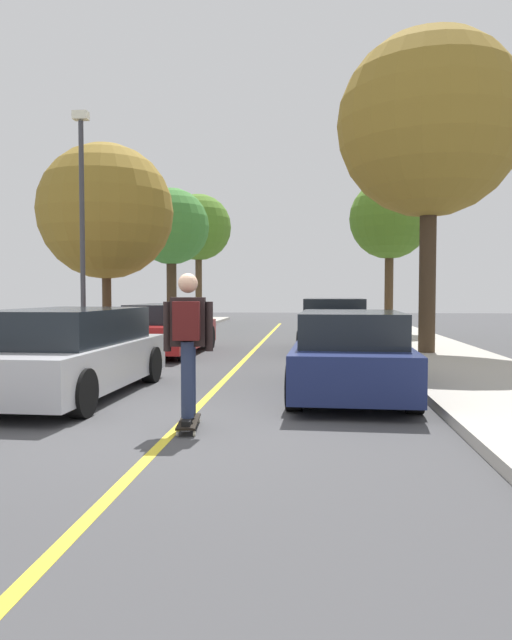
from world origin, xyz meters
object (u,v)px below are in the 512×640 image
parked_car_right_near (334,325)px  street_tree_right_nearest (429,125)px  parked_car_left_near (167,329)px  skateboard (189,422)px  street_tree_left_far (198,228)px  streetlamp (82,216)px  street_tree_right_near (390,220)px  skateboarder (188,337)px  street_tree_left_near (171,227)px  street_tree_left_nearest (106,212)px  parked_car_left_nearest (67,352)px  parked_car_right_nearest (350,354)px

parked_car_right_near → street_tree_right_nearest: 5.60m
parked_car_left_near → skateboard: parked_car_left_near is taller
street_tree_left_far → streetlamp: size_ratio=1.15×
parked_car_left_near → street_tree_right_near: street_tree_right_near is taller
street_tree_right_nearest → parked_car_left_near: bearing=176.0°
skateboarder → parked_car_right_near: bearing=77.8°
street_tree_left_near → street_tree_right_near: bearing=-19.3°
parked_car_left_near → street_tree_left_far: size_ratio=0.69×
street_tree_left_near → street_tree_right_near: size_ratio=1.06×
street_tree_left_nearest → street_tree_left_far: 14.34m
street_tree_left_near → street_tree_left_far: size_ratio=0.89×
parked_car_left_nearest → skateboard: 3.17m
street_tree_left_nearest → street_tree_right_nearest: (8.83, -2.10, 1.69)m
streetlamp → street_tree_right_nearest: bearing=6.0°
parked_car_right_nearest → street_tree_right_nearest: street_tree_right_nearest is taller
parked_car_left_near → street_tree_right_nearest: street_tree_right_nearest is taller
parked_car_left_nearest → parked_car_left_near: parked_car_left_nearest is taller
street_tree_right_near → skateboarder: (-4.26, -15.17, -3.17)m
parked_car_left_nearest → street_tree_right_nearest: 10.20m
parked_car_right_nearest → parked_car_right_near: bearing=90.0°
parked_car_right_nearest → street_tree_left_nearest: size_ratio=0.75×
parked_car_left_nearest → street_tree_left_far: size_ratio=0.67×
street_tree_left_near → skateboard: bearing=-75.9°
parked_car_left_nearest → street_tree_right_nearest: street_tree_right_nearest is taller
parked_car_left_nearest → skateboarder: bearing=-41.5°
street_tree_right_nearest → streetlamp: bearing=-174.0°
parked_car_left_near → street_tree_right_nearest: 8.30m
parked_car_left_nearest → street_tree_left_nearest: (-2.22, 8.06, 3.28)m
street_tree_left_nearest → skateboarder: size_ratio=3.35×
parked_car_left_near → parked_car_right_near: bearing=12.5°
street_tree_left_nearest → street_tree_right_nearest: street_tree_right_nearest is taller
parked_car_right_near → street_tree_left_nearest: 7.40m
skateboard → parked_car_right_nearest: bearing=51.5°
parked_car_right_nearest → skateboard: (-2.05, -2.58, -0.55)m
parked_car_right_near → skateboard: 9.69m
street_tree_right_near → skateboard: 16.27m
street_tree_left_far → street_tree_right_near: size_ratio=1.19×
parked_car_right_nearest → street_tree_left_nearest: bearing=131.3°
parked_car_right_nearest → street_tree_left_far: bearing=106.9°
street_tree_left_near → street_tree_right_near: street_tree_left_near is taller
parked_car_right_nearest → skateboarder: skateboarder is taller
parked_car_right_nearest → street_tree_right_nearest: size_ratio=0.56×
parked_car_right_near → street_tree_right_near: (2.22, 5.69, 3.54)m
parked_car_right_near → skateboarder: bearing=-102.2°
street_tree_left_far → street_tree_right_nearest: bearing=-61.7°
street_tree_left_near → skateboarder: street_tree_left_near is taller
parked_car_left_nearest → street_tree_left_near: (-2.22, 16.18, 3.72)m
street_tree_left_near → parked_car_right_near: bearing=-53.0°
parked_car_right_near → street_tree_right_near: 7.06m
parked_car_left_nearest → streetlamp: streetlamp is taller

